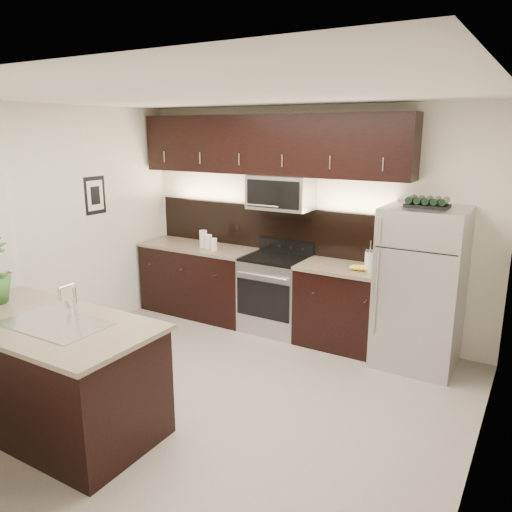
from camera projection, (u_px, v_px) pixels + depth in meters
The scene contains 11 objects.
ground at pixel (213, 394), 4.71m from camera, with size 4.50×4.50×0.00m, color gray.
room_walls at pixel (196, 216), 4.32m from camera, with size 4.52×4.02×2.71m.
counter_run at pixel (261, 291), 6.23m from camera, with size 3.51×0.65×0.94m.
upper_fixtures at pixel (269, 154), 5.93m from camera, with size 3.49×0.40×1.66m.
island at pixel (48, 373), 4.11m from camera, with size 1.96×0.96×0.94m.
sink_faucet at pixel (56, 321), 3.92m from camera, with size 0.84×0.50×0.28m.
refrigerator at pixel (420, 288), 5.13m from camera, with size 0.81×0.73×1.68m, color #B2B2B7.
wine_rack at pixel (427, 203), 4.91m from camera, with size 0.41×0.26×0.10m.
canisters at pixel (207, 241), 6.39m from camera, with size 0.32×0.18×0.22m.
french_press at pixel (370, 260), 5.36m from camera, with size 0.11×0.11×0.33m.
bananas at pixel (354, 267), 5.43m from camera, with size 0.20×0.15×0.06m, color yellow.
Camera 1 is at (2.52, -3.44, 2.42)m, focal length 35.00 mm.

